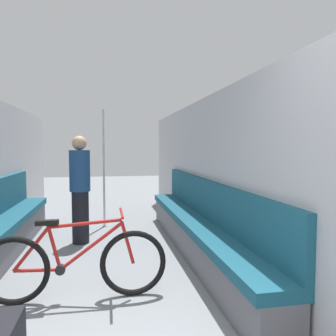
# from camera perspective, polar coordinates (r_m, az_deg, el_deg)

# --- Properties ---
(wall_right) EXTENTS (0.10, 8.88, 2.11)m
(wall_right) POSITION_cam_1_polar(r_m,az_deg,el_deg) (4.25, 8.53, -1.37)
(wall_right) COLOR #B2B2B7
(wall_right) RESTS_ON ground
(bench_seat_row_right) EXTENTS (0.42, 4.46, 0.99)m
(bench_seat_row_right) POSITION_cam_1_polar(r_m,az_deg,el_deg) (4.42, 5.07, -10.69)
(bench_seat_row_right) COLOR #5B5B60
(bench_seat_row_right) RESTS_ON ground
(bicycle) EXTENTS (1.70, 0.46, 0.82)m
(bicycle) POSITION_cam_1_polar(r_m,az_deg,el_deg) (3.27, -15.88, -15.88)
(bicycle) COLOR black
(bicycle) RESTS_ON ground
(grab_pole_near) EXTENTS (0.08, 0.08, 2.09)m
(grab_pole_near) POSITION_cam_1_polar(r_m,az_deg,el_deg) (5.94, -11.11, -0.35)
(grab_pole_near) COLOR gray
(grab_pole_near) RESTS_ON ground
(passenger_standing) EXTENTS (0.30, 0.30, 1.59)m
(passenger_standing) POSITION_cam_1_polar(r_m,az_deg,el_deg) (5.01, -15.07, -3.42)
(passenger_standing) COLOR black
(passenger_standing) RESTS_ON ground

